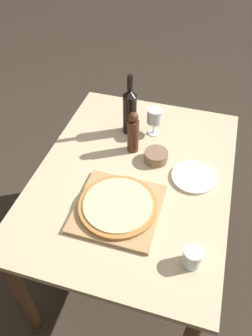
# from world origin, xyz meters

# --- Properties ---
(ground_plane) EXTENTS (12.00, 12.00, 0.00)m
(ground_plane) POSITION_xyz_m (0.00, 0.00, 0.00)
(ground_plane) COLOR #382D23
(dining_table) EXTENTS (0.90, 1.20, 0.76)m
(dining_table) POSITION_xyz_m (0.00, 0.00, 0.65)
(dining_table) COLOR #CCB78E
(dining_table) RESTS_ON ground_plane
(cutting_board) EXTENTS (0.35, 0.35, 0.02)m
(cutting_board) POSITION_xyz_m (-0.01, -0.22, 0.76)
(cutting_board) COLOR tan
(cutting_board) RESTS_ON dining_table
(pizza) EXTENTS (0.33, 0.33, 0.02)m
(pizza) POSITION_xyz_m (-0.01, -0.22, 0.78)
(pizza) COLOR #BC7A3D
(pizza) RESTS_ON cutting_board
(wine_bottle) EXTENTS (0.07, 0.07, 0.33)m
(wine_bottle) POSITION_xyz_m (-0.11, 0.30, 0.89)
(wine_bottle) COLOR black
(wine_bottle) RESTS_ON dining_table
(pepper_mill) EXTENTS (0.06, 0.06, 0.23)m
(pepper_mill) POSITION_xyz_m (-0.05, 0.16, 0.86)
(pepper_mill) COLOR #4C2819
(pepper_mill) RESTS_ON dining_table
(wine_glass) EXTENTS (0.08, 0.08, 0.15)m
(wine_glass) POSITION_xyz_m (0.02, 0.32, 0.86)
(wine_glass) COLOR silver
(wine_glass) RESTS_ON dining_table
(small_bowl) EXTENTS (0.12, 0.12, 0.05)m
(small_bowl) POSITION_xyz_m (0.08, 0.12, 0.78)
(small_bowl) COLOR #84664C
(small_bowl) RESTS_ON dining_table
(drinking_tumbler) EXTENTS (0.07, 0.07, 0.08)m
(drinking_tumbler) POSITION_xyz_m (0.33, -0.38, 0.80)
(drinking_tumbler) COLOR silver
(drinking_tumbler) RESTS_ON dining_table
(dinner_plate) EXTENTS (0.21, 0.21, 0.01)m
(dinner_plate) POSITION_xyz_m (0.27, 0.05, 0.76)
(dinner_plate) COLOR silver
(dinner_plate) RESTS_ON dining_table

